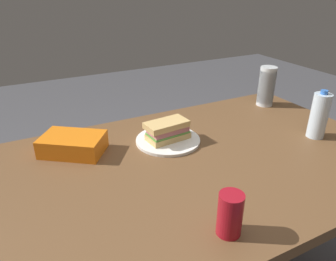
{
  "coord_description": "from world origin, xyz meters",
  "views": [
    {
      "loc": [
        0.51,
        0.84,
        1.36
      ],
      "look_at": [
        -0.01,
        -0.18,
        0.81
      ],
      "focal_mm": 33.78,
      "sensor_mm": 36.0,
      "label": 1
    }
  ],
  "objects": [
    {
      "name": "chip_bag",
      "position": [
        0.35,
        -0.26,
        0.79
      ],
      "size": [
        0.27,
        0.26,
        0.07
      ],
      "primitive_type": "cube",
      "rotation": [
        0.0,
        0.0,
        5.66
      ],
      "color": "orange",
      "rests_on": "dining_table"
    },
    {
      "name": "sandwich",
      "position": [
        -0.01,
        -0.18,
        0.81
      ],
      "size": [
        0.19,
        0.11,
        0.08
      ],
      "color": "#DBB26B",
      "rests_on": "paper_plate"
    },
    {
      "name": "soda_can_red",
      "position": [
        0.08,
        0.35,
        0.82
      ],
      "size": [
        0.07,
        0.07,
        0.12
      ],
      "primitive_type": "cylinder",
      "color": "maroon",
      "rests_on": "dining_table"
    },
    {
      "name": "dining_table",
      "position": [
        0.0,
        0.0,
        0.67
      ],
      "size": [
        1.62,
        0.94,
        0.76
      ],
      "color": "brown",
      "rests_on": "ground_plane"
    },
    {
      "name": "paper_plate",
      "position": [
        -0.01,
        -0.18,
        0.77
      ],
      "size": [
        0.26,
        0.26,
        0.01
      ],
      "primitive_type": "cylinder",
      "color": "white",
      "rests_on": "dining_table"
    },
    {
      "name": "plastic_cup_stack",
      "position": [
        -0.66,
        -0.32,
        0.86
      ],
      "size": [
        0.08,
        0.08,
        0.2
      ],
      "color": "silver",
      "rests_on": "dining_table"
    },
    {
      "name": "water_bottle_tall",
      "position": [
        -0.58,
        0.07,
        0.86
      ],
      "size": [
        0.07,
        0.07,
        0.2
      ],
      "color": "silver",
      "rests_on": "dining_table"
    }
  ]
}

